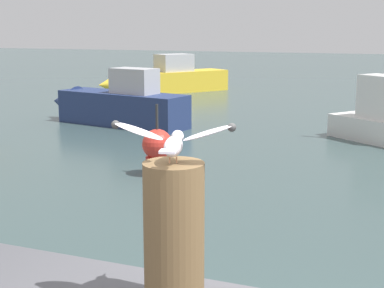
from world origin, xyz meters
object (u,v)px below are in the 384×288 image
(boat_yellow, at_px, (162,80))
(seagull, at_px, (173,140))
(mooring_post, at_px, (174,236))
(channel_buoy, at_px, (157,150))
(boat_navy, at_px, (113,105))

(boat_yellow, bearing_deg, seagull, -64.75)
(seagull, distance_m, boat_yellow, 21.21)
(mooring_post, height_order, seagull, seagull)
(boat_yellow, distance_m, channel_buoy, 13.67)
(seagull, distance_m, channel_buoy, 7.66)
(boat_navy, height_order, channel_buoy, boat_navy)
(boat_yellow, distance_m, boat_navy, 7.97)
(channel_buoy, bearing_deg, seagull, -63.74)
(mooring_post, xyz_separation_m, seagull, (-0.00, 0.00, 0.51))
(mooring_post, distance_m, boat_navy, 13.43)
(boat_yellow, bearing_deg, boat_navy, -74.88)
(boat_yellow, xyz_separation_m, channel_buoy, (5.71, -12.42, -0.07))
(mooring_post, xyz_separation_m, boat_navy, (-6.95, 11.44, -1.06))
(seagull, height_order, boat_navy, seagull)
(mooring_post, distance_m, seagull, 0.51)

